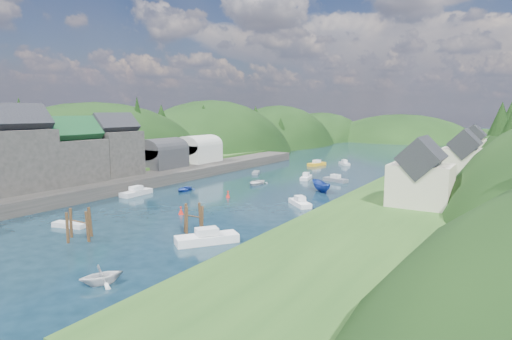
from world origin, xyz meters
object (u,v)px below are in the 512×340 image
Objects in this scene: piling_cluster_far at (194,222)px; channel_buoy_far at (228,195)px; piling_cluster_near at (79,227)px; channel_buoy_near at (181,211)px.

piling_cluster_far is 3.58× the size of channel_buoy_far.
piling_cluster_near is at bearing -137.69° from piling_cluster_far.
piling_cluster_far is 20.25m from channel_buoy_far.
channel_buoy_far is (-1.12, 12.40, 0.00)m from channel_buoy_near.
channel_buoy_near is 12.45m from channel_buoy_far.
piling_cluster_near is 26.63m from channel_buoy_far.
piling_cluster_near is 14.35m from channel_buoy_near.
piling_cluster_far is 9.47m from channel_buoy_near.
channel_buoy_near is at bearing 140.36° from piling_cluster_far.
piling_cluster_far is at bearing -39.64° from channel_buoy_near.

